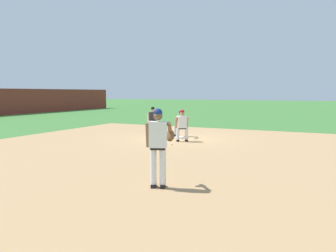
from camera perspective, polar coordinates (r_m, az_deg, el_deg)
The scene contains 8 objects.
ground_plane at distance 15.88m, azimuth 1.95°, elevation -2.18°, with size 160.00×160.00×0.00m, color #3D7533.
infield_dirt_patch at distance 11.80m, azimuth 0.75°, elevation -4.97°, with size 18.00×18.00×0.01m, color tan.
first_base_bag at distance 15.87m, azimuth 1.95°, elevation -2.02°, with size 0.38×0.38×0.09m, color white.
baseball at distance 13.90m, azimuth 0.67°, elevation -3.18°, with size 0.07×0.07×0.07m, color white.
pitcher at distance 7.59m, azimuth -1.60°, elevation -2.96°, with size 0.81×0.60×1.86m.
first_baseman at distance 16.44m, azimuth 2.28°, elevation 0.66°, with size 0.85×0.94×1.34m.
baserunner at distance 14.81m, azimuth 2.49°, elevation 0.33°, with size 0.63×0.68×1.46m.
umpire at distance 17.76m, azimuth -2.67°, elevation 1.25°, with size 0.61×0.67×1.46m.
Camera 1 is at (-14.43, -6.25, 2.22)m, focal length 35.00 mm.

